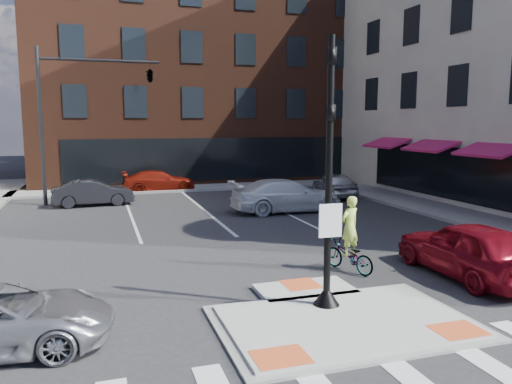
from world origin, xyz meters
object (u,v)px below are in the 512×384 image
object	(u,v)px
red_sedan	(469,249)
white_pickup	(287,195)
bg_car_dark	(93,193)
cyclist	(349,246)
bg_car_silver	(334,185)
bg_car_red	(159,181)

from	to	relation	value
red_sedan	white_pickup	xyz separation A→B (m)	(-1.11, 11.04, -0.02)
white_pickup	bg_car_dark	world-z (taller)	white_pickup
bg_car_dark	cyclist	xyz separation A→B (m)	(7.06, -14.23, 0.07)
bg_car_dark	red_sedan	bearing A→B (deg)	-151.66
bg_car_silver	bg_car_red	size ratio (longest dim) A/B	0.94
cyclist	bg_car_red	bearing A→B (deg)	-100.62
bg_car_dark	cyclist	size ratio (longest dim) A/B	1.83
white_pickup	bg_car_dark	bearing A→B (deg)	61.53
bg_car_silver	cyclist	xyz separation A→B (m)	(-6.09, -13.15, 0.03)
white_pickup	bg_car_silver	bearing A→B (deg)	-50.49
bg_car_dark	bg_car_silver	size ratio (longest dim) A/B	0.97
red_sedan	cyclist	xyz separation A→B (m)	(-2.88, 1.51, -0.06)
bg_car_silver	red_sedan	bearing A→B (deg)	85.33
bg_car_dark	bg_car_silver	distance (m)	13.19
red_sedan	cyclist	size ratio (longest dim) A/B	2.13
bg_car_dark	bg_car_red	world-z (taller)	bg_car_dark
bg_car_red	cyclist	world-z (taller)	cyclist
bg_car_silver	cyclist	size ratio (longest dim) A/B	1.90
white_pickup	cyclist	xyz separation A→B (m)	(-1.77, -9.53, -0.04)
bg_car_red	cyclist	size ratio (longest dim) A/B	2.02
white_pickup	bg_car_red	size ratio (longest dim) A/B	1.21
bg_car_silver	white_pickup	bearing A→B (deg)	47.65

